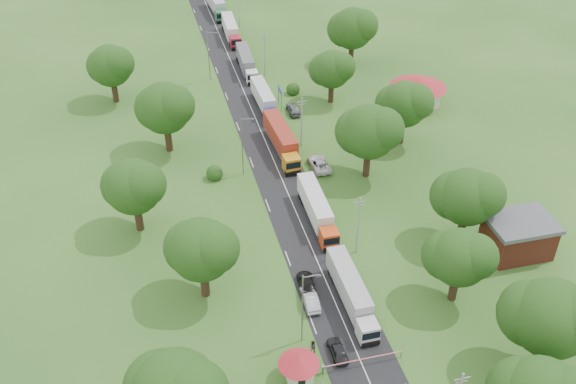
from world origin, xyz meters
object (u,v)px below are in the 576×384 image
object	(u,v)px
info_sign	(280,93)
car_lane_mid	(310,299)
boom_barrier	(351,362)
car_lane_front	(338,350)
guard_booth	(299,365)
truck_0	(351,291)

from	to	relation	value
info_sign	car_lane_mid	bearing A→B (deg)	-99.38
boom_barrier	car_lane_front	distance (m)	2.26
boom_barrier	guard_booth	xyz separation A→B (m)	(-5.84, -0.00, 1.27)
info_sign	car_lane_mid	distance (m)	50.37
truck_0	boom_barrier	bearing A→B (deg)	-108.59
boom_barrier	car_lane_mid	xyz separation A→B (m)	(-1.64, 10.35, -0.13)
boom_barrier	car_lane_front	bearing A→B (deg)	111.20
guard_booth	car_lane_front	size ratio (longest dim) A/B	1.11
boom_barrier	car_lane_mid	world-z (taller)	car_lane_mid
car_lane_front	info_sign	bearing A→B (deg)	-98.05
guard_booth	boom_barrier	bearing A→B (deg)	0.01
guard_booth	truck_0	size ratio (longest dim) A/B	0.32
boom_barrier	truck_0	xyz separation A→B (m)	(3.09, 9.19, 1.11)
info_sign	guard_booth	bearing A→B (deg)	-101.68
guard_booth	info_sign	world-z (taller)	info_sign
car_lane_front	car_lane_mid	xyz separation A→B (m)	(-0.83, 8.25, 0.08)
truck_0	car_lane_front	size ratio (longest dim) A/B	3.43
truck_0	car_lane_mid	world-z (taller)	truck_0
info_sign	truck_0	size ratio (longest dim) A/B	0.30
info_sign	car_lane_mid	world-z (taller)	info_sign
guard_booth	truck_0	bearing A→B (deg)	45.82
guard_booth	info_sign	bearing A→B (deg)	78.32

